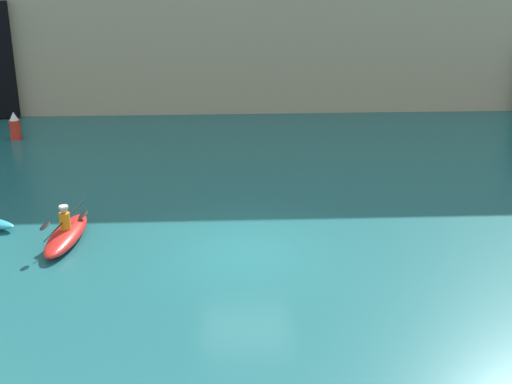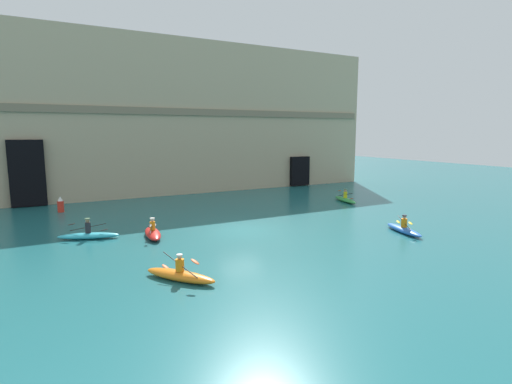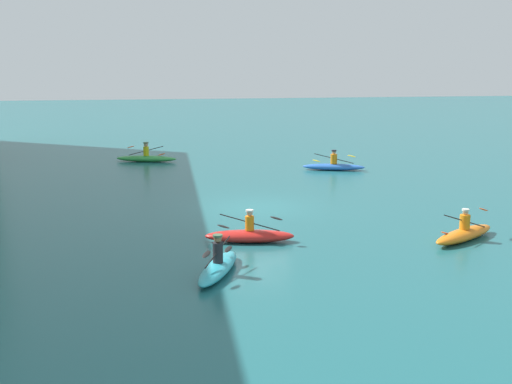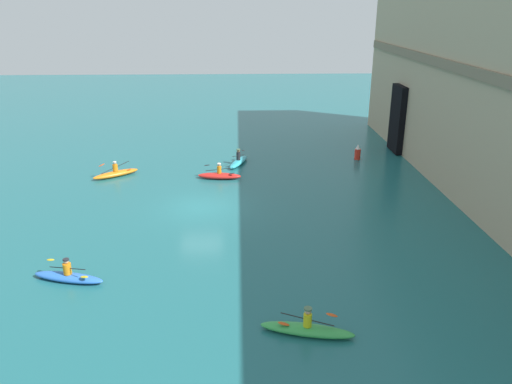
{
  "view_description": "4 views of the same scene",
  "coord_description": "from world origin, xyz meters",
  "px_view_note": "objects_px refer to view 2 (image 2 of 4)",
  "views": [
    {
      "loc": [
        -0.57,
        -17.88,
        8.6
      ],
      "look_at": [
        0.35,
        1.5,
        1.23
      ],
      "focal_mm": 50.0,
      "sensor_mm": 36.0,
      "label": 1
    },
    {
      "loc": [
        -10.51,
        -21.23,
        5.91
      ],
      "look_at": [
        1.53,
        0.87,
        2.13
      ],
      "focal_mm": 28.0,
      "sensor_mm": 36.0,
      "label": 2
    },
    {
      "loc": [
        -28.05,
        3.79,
        6.51
      ],
      "look_at": [
        -0.3,
        0.1,
        0.71
      ],
      "focal_mm": 50.0,
      "sensor_mm": 36.0,
      "label": 3
    },
    {
      "loc": [
        27.46,
        2.27,
        11.31
      ],
      "look_at": [
        0.51,
        3.27,
        1.11
      ],
      "focal_mm": 35.0,
      "sensor_mm": 36.0,
      "label": 4
    }
  ],
  "objects_px": {
    "kayak_green": "(345,199)",
    "marker_buoy": "(61,205)",
    "kayak_orange": "(180,275)",
    "kayak_cyan": "(88,235)",
    "kayak_blue": "(404,229)",
    "kayak_red": "(153,233)"
  },
  "relations": [
    {
      "from": "kayak_green",
      "to": "marker_buoy",
      "type": "relative_size",
      "value": 2.97
    },
    {
      "from": "kayak_orange",
      "to": "marker_buoy",
      "type": "height_order",
      "value": "marker_buoy"
    },
    {
      "from": "kayak_cyan",
      "to": "kayak_orange",
      "type": "relative_size",
      "value": 1.1
    },
    {
      "from": "kayak_cyan",
      "to": "marker_buoy",
      "type": "xyz_separation_m",
      "value": [
        -0.95,
        9.22,
        0.33
      ]
    },
    {
      "from": "kayak_blue",
      "to": "kayak_red",
      "type": "bearing_deg",
      "value": 79.81
    },
    {
      "from": "kayak_green",
      "to": "kayak_red",
      "type": "xyz_separation_m",
      "value": [
        -17.44,
        -3.74,
        0.02
      ]
    },
    {
      "from": "kayak_cyan",
      "to": "kayak_blue",
      "type": "bearing_deg",
      "value": -4.37
    },
    {
      "from": "kayak_blue",
      "to": "kayak_green",
      "type": "bearing_deg",
      "value": -8.05
    },
    {
      "from": "kayak_green",
      "to": "kayak_cyan",
      "type": "bearing_deg",
      "value": -69.9
    },
    {
      "from": "kayak_cyan",
      "to": "kayak_blue",
      "type": "xyz_separation_m",
      "value": [
        16.6,
        -7.46,
        -0.0
      ]
    },
    {
      "from": "kayak_orange",
      "to": "kayak_red",
      "type": "xyz_separation_m",
      "value": [
        0.73,
        7.25,
        0.0
      ]
    },
    {
      "from": "kayak_cyan",
      "to": "marker_buoy",
      "type": "distance_m",
      "value": 9.28
    },
    {
      "from": "kayak_green",
      "to": "marker_buoy",
      "type": "bearing_deg",
      "value": -94.0
    },
    {
      "from": "kayak_red",
      "to": "kayak_blue",
      "type": "bearing_deg",
      "value": 72.27
    },
    {
      "from": "kayak_blue",
      "to": "kayak_red",
      "type": "height_order",
      "value": "kayak_red"
    },
    {
      "from": "kayak_cyan",
      "to": "kayak_red",
      "type": "distance_m",
      "value": 3.52
    },
    {
      "from": "kayak_orange",
      "to": "kayak_green",
      "type": "xyz_separation_m",
      "value": [
        18.18,
        10.99,
        -0.02
      ]
    },
    {
      "from": "kayak_orange",
      "to": "marker_buoy",
      "type": "xyz_separation_m",
      "value": [
        -3.48,
        17.8,
        0.32
      ]
    },
    {
      "from": "kayak_blue",
      "to": "kayak_orange",
      "type": "relative_size",
      "value": 1.09
    },
    {
      "from": "kayak_blue",
      "to": "kayak_green",
      "type": "distance_m",
      "value": 10.7
    },
    {
      "from": "kayak_green",
      "to": "marker_buoy",
      "type": "distance_m",
      "value": 22.7
    },
    {
      "from": "marker_buoy",
      "to": "kayak_cyan",
      "type": "bearing_deg",
      "value": -84.12
    }
  ]
}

